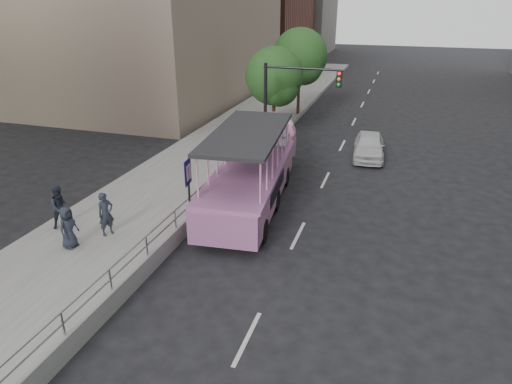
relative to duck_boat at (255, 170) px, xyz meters
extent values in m
plane|color=black|center=(1.70, -6.99, -1.29)|extent=(160.00, 160.00, 0.00)
cube|color=#A5A49F|center=(-4.05, 3.01, -1.14)|extent=(5.50, 80.00, 0.30)
cube|color=gray|center=(-1.42, -4.99, -0.81)|extent=(0.24, 30.00, 0.36)
cylinder|color=#AEAEB3|center=(-1.42, -10.99, -0.28)|extent=(0.07, 0.07, 0.70)
cylinder|color=#AEAEB3|center=(-1.42, -8.99, -0.28)|extent=(0.07, 0.07, 0.70)
cylinder|color=#AEAEB3|center=(-1.42, -6.99, -0.28)|extent=(0.07, 0.07, 0.70)
cylinder|color=#AEAEB3|center=(-1.42, -4.99, -0.28)|extent=(0.07, 0.07, 0.70)
cylinder|color=#AEAEB3|center=(-1.42, -2.99, -0.28)|extent=(0.07, 0.07, 0.70)
cylinder|color=#AEAEB3|center=(-1.42, -0.99, -0.28)|extent=(0.07, 0.07, 0.70)
cylinder|color=#AEAEB3|center=(-1.42, 1.01, -0.28)|extent=(0.07, 0.07, 0.70)
cylinder|color=#AEAEB3|center=(-1.42, 3.01, -0.28)|extent=(0.07, 0.07, 0.70)
cylinder|color=#AEAEB3|center=(-1.42, 5.01, -0.28)|extent=(0.07, 0.07, 0.70)
cylinder|color=#AEAEB3|center=(-1.42, -4.99, -0.28)|extent=(0.06, 22.00, 0.06)
cylinder|color=#AEAEB3|center=(-1.42, -4.99, 0.05)|extent=(0.06, 22.00, 0.06)
cylinder|color=black|center=(-0.69, -4.11, -0.84)|extent=(0.44, 0.94, 0.90)
cylinder|color=black|center=(1.51, -3.88, -0.84)|extent=(0.44, 0.94, 0.90)
cylinder|color=black|center=(-0.98, -1.31, -0.84)|extent=(0.44, 0.94, 0.90)
cylinder|color=black|center=(1.22, -1.08, -0.84)|extent=(0.44, 0.94, 0.90)
cylinder|color=black|center=(-1.27, 1.49, -0.84)|extent=(0.44, 0.94, 0.90)
cylinder|color=black|center=(0.93, 1.72, -0.84)|extent=(0.44, 0.94, 0.90)
cube|color=pink|center=(0.10, -0.99, -0.26)|extent=(3.35, 8.46, 1.26)
cube|color=pink|center=(-0.40, 3.81, -0.01)|extent=(2.67, 2.38, 1.57)
cylinder|color=pink|center=(-0.48, 4.66, 0.29)|extent=(2.42, 0.94, 2.36)
cube|color=#A25E95|center=(0.54, -5.24, -0.26)|extent=(2.54, 0.61, 1.26)
cube|color=#A25E95|center=(0.10, -0.99, 0.43)|extent=(3.50, 8.77, 0.12)
cube|color=black|center=(0.14, -1.39, 2.12)|extent=(3.34, 6.88, 0.14)
cube|color=#8992A2|center=(-0.21, 2.06, 1.04)|extent=(2.32, 0.44, 1.05)
cube|color=pink|center=(-0.26, 2.51, 0.74)|extent=(2.30, 1.23, 0.50)
imported|color=silver|center=(4.41, 7.16, -0.59)|extent=(1.97, 4.25, 1.41)
imported|color=#272D3A|center=(-3.90, -5.59, -0.16)|extent=(0.62, 0.72, 1.66)
imported|color=#272D3A|center=(-5.87, -5.59, -0.16)|extent=(0.98, 1.03, 1.67)
imported|color=#272D3A|center=(-4.61, -6.79, -0.23)|extent=(0.54, 0.78, 1.52)
cylinder|color=black|center=(-1.30, -3.99, 0.06)|extent=(0.09, 0.09, 2.70)
cube|color=#0D0D5B|center=(-1.30, -3.99, 1.19)|extent=(0.09, 0.67, 0.97)
cube|color=silver|center=(-1.27, -3.99, 1.19)|extent=(0.06, 0.43, 0.59)
cylinder|color=black|center=(-1.20, 5.51, 1.31)|extent=(0.18, 0.18, 5.20)
cylinder|color=black|center=(0.80, 5.51, 3.71)|extent=(4.20, 0.12, 0.12)
cube|color=black|center=(2.70, 5.51, 3.26)|extent=(0.28, 0.22, 0.85)
sphere|color=red|center=(2.70, 5.38, 3.56)|extent=(0.16, 0.16, 0.16)
cylinder|color=#382719|center=(-1.70, 9.01, 0.25)|extent=(0.22, 0.22, 3.08)
sphere|color=#255020|center=(-1.70, 9.01, 2.67)|extent=(3.52, 3.52, 3.52)
sphere|color=#255020|center=(-1.30, 8.71, 2.12)|extent=(2.42, 2.42, 2.42)
cylinder|color=#382719|center=(-1.50, 15.01, 0.45)|extent=(0.22, 0.22, 3.47)
sphere|color=#255020|center=(-1.50, 15.01, 3.17)|extent=(3.97, 3.97, 3.97)
sphere|color=#255020|center=(-1.10, 14.71, 2.55)|extent=(2.73, 2.73, 2.73)
camera|label=1|loc=(5.89, -18.11, 7.15)|focal=32.00mm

